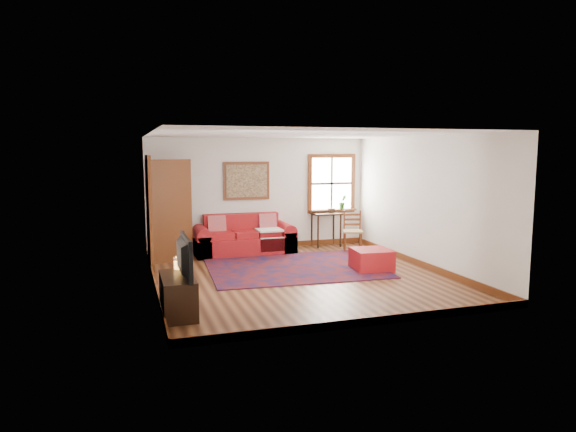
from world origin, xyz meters
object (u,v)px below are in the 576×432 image
object	(u,v)px
red_leather_sofa	(244,240)
red_ottoman	(371,259)
ladder_back_chair	(353,229)
side_table	(326,218)
media_cabinet	(178,295)

from	to	relation	value
red_leather_sofa	red_ottoman	distance (m)	2.98
red_leather_sofa	ladder_back_chair	world-z (taller)	ladder_back_chair
red_ottoman	ladder_back_chair	size ratio (longest dim) A/B	0.77
side_table	ladder_back_chair	distance (m)	0.79
side_table	red_leather_sofa	bearing A→B (deg)	-174.35
red_ottoman	media_cabinet	size ratio (longest dim) A/B	0.70
media_cabinet	red_ottoman	bearing A→B (deg)	22.84
red_leather_sofa	ladder_back_chair	bearing A→B (deg)	-11.72
red_ottoman	ladder_back_chair	world-z (taller)	ladder_back_chair
red_leather_sofa	media_cabinet	world-z (taller)	red_leather_sofa
red_leather_sofa	side_table	bearing A→B (deg)	5.65
red_leather_sofa	ladder_back_chair	distance (m)	2.42
red_ottoman	ladder_back_chair	distance (m)	1.86
side_table	ladder_back_chair	xyz separation A→B (m)	(0.36, -0.69, -0.18)
red_leather_sofa	red_ottoman	size ratio (longest dim) A/B	3.14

